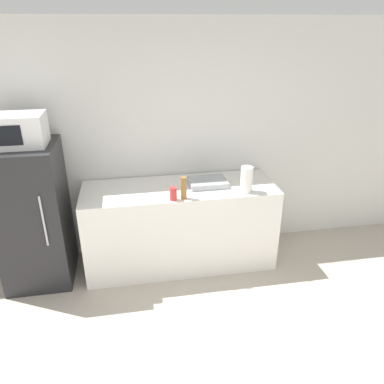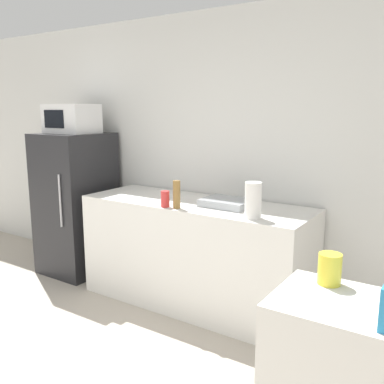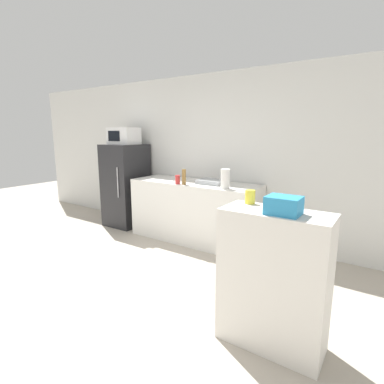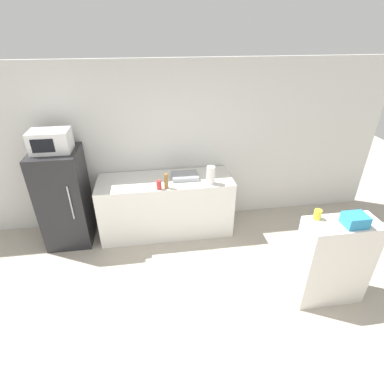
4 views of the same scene
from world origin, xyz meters
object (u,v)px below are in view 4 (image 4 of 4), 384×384
object	(u,v)px
microwave	(50,141)
jar	(318,214)
paper_towel_roll	(211,175)
bottle_short	(159,185)
basket	(355,220)
refrigerator	(64,198)
bottle_tall	(166,181)

from	to	relation	value
microwave	jar	xyz separation A→B (m)	(3.10, -1.54, -0.46)
microwave	paper_towel_roll	distance (m)	2.25
bottle_short	jar	xyz separation A→B (m)	(1.69, -1.26, 0.17)
basket	jar	distance (m)	0.37
microwave	bottle_short	size ratio (longest dim) A/B	3.87
basket	microwave	bearing A→B (deg)	153.43
microwave	jar	size ratio (longest dim) A/B	4.55
refrigerator	paper_towel_roll	size ratio (longest dim) A/B	5.48
microwave	bottle_tall	bearing A→B (deg)	-9.96
bottle_short	basket	world-z (taller)	basket
refrigerator	bottle_short	distance (m)	1.45
basket	jar	size ratio (longest dim) A/B	2.10
refrigerator	paper_towel_roll	bearing A→B (deg)	-5.72
bottle_short	basket	size ratio (longest dim) A/B	0.56
microwave	bottle_tall	distance (m)	1.64
bottle_short	jar	size ratio (longest dim) A/B	1.17
bottle_tall	jar	bearing A→B (deg)	-38.80
basket	jar	world-z (taller)	basket
basket	paper_towel_roll	size ratio (longest dim) A/B	0.88
bottle_tall	jar	world-z (taller)	jar
jar	paper_towel_roll	world-z (taller)	jar
microwave	paper_towel_roll	xyz separation A→B (m)	(2.16, -0.22, -0.56)
microwave	basket	size ratio (longest dim) A/B	2.17
refrigerator	jar	world-z (taller)	refrigerator
bottle_tall	jar	distance (m)	2.04
jar	paper_towel_roll	size ratio (longest dim) A/B	0.42
bottle_tall	jar	size ratio (longest dim) A/B	2.01
basket	bottle_short	bearing A→B (deg)	144.69
bottle_short	paper_towel_roll	size ratio (longest dim) A/B	0.49
microwave	bottle_tall	size ratio (longest dim) A/B	2.26
basket	refrigerator	bearing A→B (deg)	153.41
bottle_short	paper_towel_roll	bearing A→B (deg)	4.81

